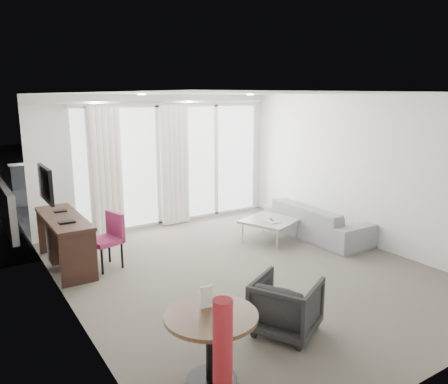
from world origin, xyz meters
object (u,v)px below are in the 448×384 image
rattan_chair_a (160,191)px  tub_armchair (286,306)px  desk_chair (105,241)px  coffee_table (270,230)px  red_lamp (223,374)px  desk (65,242)px  sofa (317,220)px  rattan_chair_b (199,187)px  round_table (211,348)px

rattan_chair_a → tub_armchair: bearing=-107.4°
desk_chair → coffee_table: 2.94m
desk_chair → tub_armchair: (1.10, -2.88, -0.11)m
tub_armchair → coffee_table: tub_armchair is taller
red_lamp → tub_armchair: size_ratio=1.70×
desk → coffee_table: 3.49m
desk_chair → sofa: 3.84m
red_lamp → tub_armchair: (1.44, 0.97, -0.27)m
desk → tub_armchair: desk is taller
desk → rattan_chair_a: bearing=43.1°
red_lamp → rattan_chair_a: size_ratio=1.49×
coffee_table → rattan_chair_a: rattan_chair_a is taller
desk → desk_chair: (0.49, -0.40, 0.03)m
coffee_table → rattan_chair_b: bearing=84.5°
coffee_table → sofa: sofa is taller
desk_chair → rattan_chair_b: (3.22, 2.84, -0.02)m
desk_chair → sofa: bearing=-23.8°
desk_chair → tub_armchair: 3.09m
rattan_chair_a → rattan_chair_b: (0.99, -0.10, 0.01)m
desk_chair → rattan_chair_a: (2.23, 2.94, -0.03)m
red_lamp → rattan_chair_a: (2.57, 6.80, -0.19)m
sofa → rattan_chair_b: bearing=9.4°
round_table → desk_chair: bearing=89.3°
red_lamp → desk_chair: bearing=85.0°
coffee_table → rattan_chair_b: size_ratio=1.07×
desk_chair → round_table: bearing=-105.6°
rattan_chair_a → desk_chair: bearing=-133.6°
round_table → rattan_chair_a: bearing=69.7°
rattan_chair_a → round_table: bearing=-116.8°
sofa → tub_armchair: bearing=130.4°
round_table → tub_armchair: bearing=14.9°
round_table → rattan_chair_a: rattan_chair_a is taller
rattan_chair_b → coffee_table: bearing=-107.2°
round_table → sofa: bearing=34.1°
desk_chair → coffee_table: size_ratio=0.97×
round_table → rattan_chair_b: size_ratio=1.04×
round_table → rattan_chair_b: bearing=61.6°
desk → round_table: size_ratio=1.99×
tub_armchair → sofa: 3.53m
desk_chair → rattan_chair_a: 3.69m
desk_chair → round_table: desk_chair is taller
tub_armchair → round_table: bearing=76.8°
desk → desk_chair: size_ratio=1.99×
desk_chair → tub_armchair: bearing=-84.0°
red_lamp → coffee_table: 4.82m
round_table → tub_armchair: (1.14, 0.30, -0.03)m
rattan_chair_a → rattan_chair_b: size_ratio=0.97×
desk → tub_armchair: size_ratio=2.45×
red_lamp → rattan_chair_b: size_ratio=1.44×
coffee_table → sofa: bearing=-17.9°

